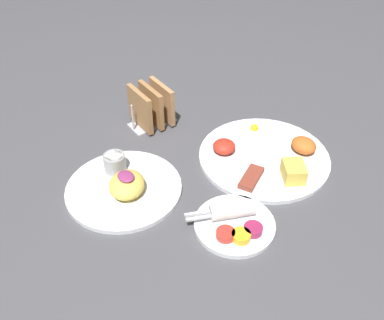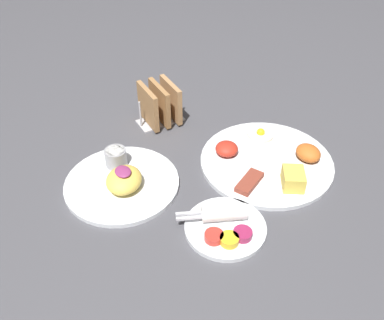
# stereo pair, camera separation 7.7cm
# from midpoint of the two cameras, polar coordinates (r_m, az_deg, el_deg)

# --- Properties ---
(ground_plane) EXTENTS (3.00, 3.00, 0.00)m
(ground_plane) POSITION_cam_midpoint_polar(r_m,az_deg,el_deg) (0.96, 0.34, -0.84)
(ground_plane) COLOR #47474C
(plate_breakfast) EXTENTS (0.30, 0.30, 0.05)m
(plate_breakfast) POSITION_cam_midpoint_polar(r_m,az_deg,el_deg) (0.98, 12.38, -0.19)
(plate_breakfast) COLOR white
(plate_breakfast) RESTS_ON ground_plane
(plate_condiments) EXTENTS (0.16, 0.16, 0.04)m
(plate_condiments) POSITION_cam_midpoint_polar(r_m,az_deg,el_deg) (0.83, 7.15, -8.77)
(plate_condiments) COLOR white
(plate_condiments) RESTS_ON ground_plane
(plate_foreground) EXTENTS (0.24, 0.24, 0.06)m
(plate_foreground) POSITION_cam_midpoint_polar(r_m,az_deg,el_deg) (0.92, -7.04, -2.58)
(plate_foreground) COLOR white
(plate_foreground) RESTS_ON ground_plane
(toast_rack) EXTENTS (0.10, 0.12, 0.10)m
(toast_rack) POSITION_cam_midpoint_polar(r_m,az_deg,el_deg) (1.08, -2.28, 7.30)
(toast_rack) COLOR #B7B7BC
(toast_rack) RESTS_ON ground_plane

